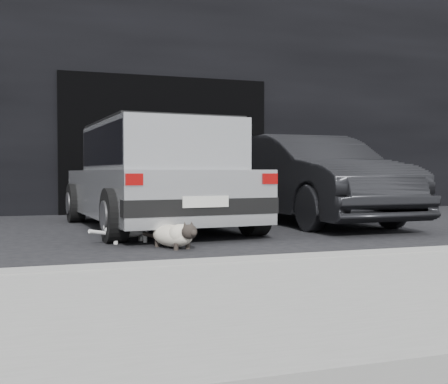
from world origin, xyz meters
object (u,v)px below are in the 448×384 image
object	(u,v)px
silver_hatchback	(156,171)
second_car	(310,179)
cat_siamese	(175,235)
cat_white	(132,225)

from	to	relation	value
silver_hatchback	second_car	size ratio (longest dim) A/B	0.99
silver_hatchback	cat_siamese	world-z (taller)	silver_hatchback
second_car	cat_siamese	distance (m)	3.47
silver_hatchback	cat_white	world-z (taller)	silver_hatchback
silver_hatchback	cat_white	bearing A→B (deg)	-116.50
silver_hatchback	cat_siamese	xyz separation A→B (m)	(-0.22, -2.02, -0.66)
second_car	cat_white	distance (m)	3.39
silver_hatchback	cat_white	size ratio (longest dim) A/B	4.94
second_car	cat_siamese	xyz separation A→B (m)	(-2.64, -2.18, -0.54)
silver_hatchback	second_car	distance (m)	2.44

